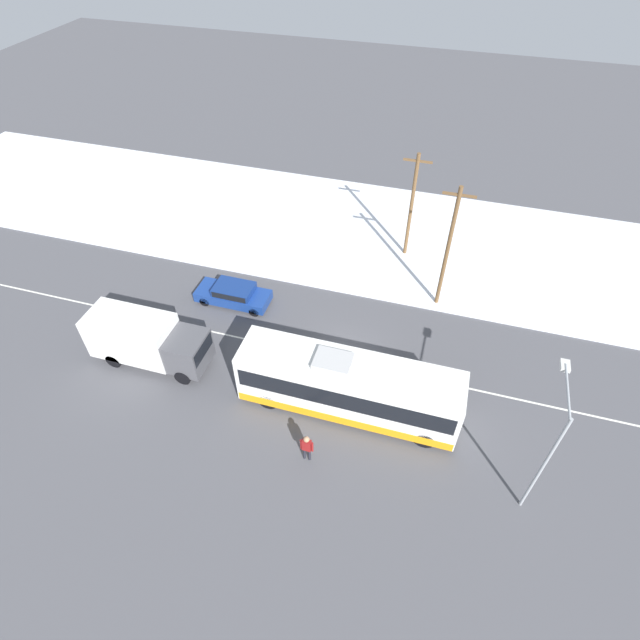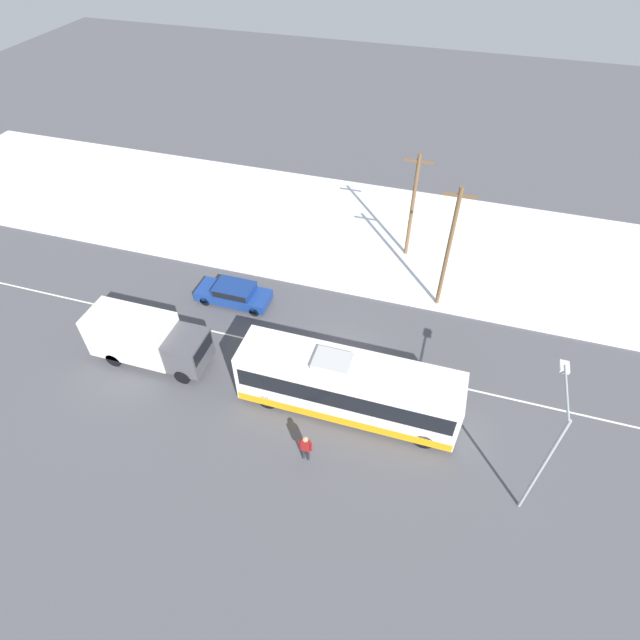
{
  "view_description": "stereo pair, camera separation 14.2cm",
  "coord_description": "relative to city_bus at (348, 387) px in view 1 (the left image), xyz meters",
  "views": [
    {
      "loc": [
        4.12,
        -18.21,
        21.24
      ],
      "look_at": [
        -1.69,
        1.41,
        1.4
      ],
      "focal_mm": 28.0,
      "sensor_mm": 36.0,
      "label": 1
    },
    {
      "loc": [
        4.26,
        -18.17,
        21.24
      ],
      "look_at": [
        -1.69,
        1.41,
        1.4
      ],
      "focal_mm": 28.0,
      "sensor_mm": 36.0,
      "label": 2
    }
  ],
  "objects": [
    {
      "name": "lane_marking_center",
      "position": [
        -1.09,
        3.03,
        -1.69
      ],
      "size": [
        60.0,
        0.12,
        0.0
      ],
      "color": "silver",
      "rests_on": "ground_plane"
    },
    {
      "name": "snow_lot",
      "position": [
        -1.09,
        15.7,
        -1.64
      ],
      "size": [
        80.0,
        14.07,
        0.12
      ],
      "color": "silver",
      "rests_on": "ground_plane"
    },
    {
      "name": "pedestrian_at_stop",
      "position": [
        -1.09,
        -3.43,
        -0.6
      ],
      "size": [
        0.64,
        0.29,
        1.79
      ],
      "color": "#23232D",
      "rests_on": "ground_plane"
    },
    {
      "name": "utility_pole_snowlot",
      "position": [
        0.64,
        14.0,
        2.25
      ],
      "size": [
        1.8,
        0.24,
        7.52
      ],
      "color": "brown",
      "rests_on": "ground_plane"
    },
    {
      "name": "city_bus",
      "position": [
        0.0,
        0.0,
        0.0
      ],
      "size": [
        11.01,
        2.57,
        3.48
      ],
      "color": "white",
      "rests_on": "ground_plane"
    },
    {
      "name": "sedan_car",
      "position": [
        -8.85,
        5.85,
        -0.96
      ],
      "size": [
        4.63,
        1.8,
        1.34
      ],
      "rotation": [
        0.0,
        0.0,
        3.14
      ],
      "color": "navy",
      "rests_on": "ground_plane"
    },
    {
      "name": "utility_pole_roadside",
      "position": [
        3.43,
        9.39,
        2.59
      ],
      "size": [
        1.8,
        0.24,
        8.2
      ],
      "color": "brown",
      "rests_on": "ground_plane"
    },
    {
      "name": "streetlamp",
      "position": [
        8.65,
        -2.2,
        2.55
      ],
      "size": [
        0.36,
        3.14,
        6.51
      ],
      "color": "#9EA3A8",
      "rests_on": "ground_plane"
    },
    {
      "name": "ground_plane",
      "position": [
        -1.09,
        3.03,
        -1.7
      ],
      "size": [
        120.0,
        120.0,
        0.0
      ],
      "primitive_type": "plane",
      "color": "#4C4C51"
    },
    {
      "name": "box_truck",
      "position": [
        -11.36,
        0.07,
        -0.05
      ],
      "size": [
        6.6,
        2.3,
        2.97
      ],
      "color": "silver",
      "rests_on": "ground_plane"
    }
  ]
}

